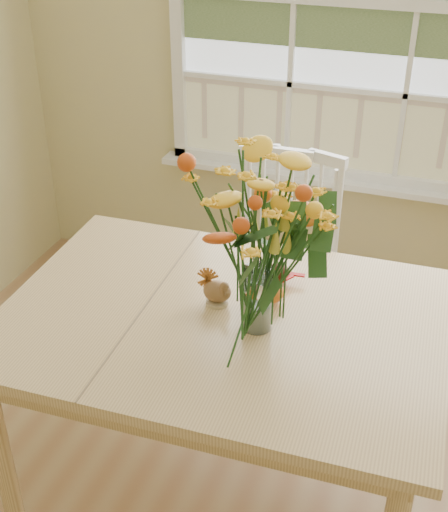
% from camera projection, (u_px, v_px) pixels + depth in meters
% --- Properties ---
extents(wall_back, '(4.00, 0.02, 2.70)m').
position_uv_depth(wall_back, '(413.00, 50.00, 3.08)').
color(wall_back, beige).
rests_on(wall_back, floor).
extents(window, '(2.42, 0.12, 1.74)m').
position_uv_depth(window, '(418.00, 10.00, 2.96)').
color(window, silver).
rests_on(window, wall_back).
extents(dining_table, '(1.50, 1.09, 0.79)m').
position_uv_depth(dining_table, '(222.00, 337.00, 2.34)').
color(dining_table, tan).
rests_on(dining_table, floor).
extents(windsor_chair, '(0.47, 0.45, 1.01)m').
position_uv_depth(windsor_chair, '(282.00, 256.00, 3.06)').
color(windsor_chair, white).
rests_on(windsor_chair, floor).
extents(flower_vase, '(0.46, 0.46, 0.55)m').
position_uv_depth(flower_vase, '(259.00, 239.00, 2.07)').
color(flower_vase, white).
rests_on(flower_vase, dining_table).
extents(pumpkin, '(0.09, 0.09, 0.07)m').
position_uv_depth(pumpkin, '(270.00, 293.00, 2.34)').
color(pumpkin, orange).
rests_on(pumpkin, dining_table).
extents(turkey_figurine, '(0.10, 0.08, 0.12)m').
position_uv_depth(turkey_figurine, '(217.00, 292.00, 2.32)').
color(turkey_figurine, '#CCB78C').
rests_on(turkey_figurine, dining_table).
extents(dark_gourd, '(0.13, 0.11, 0.07)m').
position_uv_depth(dark_gourd, '(278.00, 273.00, 2.45)').
color(dark_gourd, '#38160F').
rests_on(dark_gourd, dining_table).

